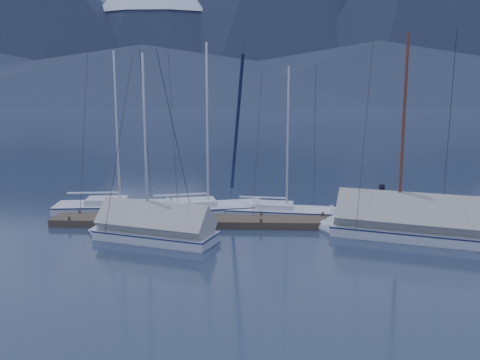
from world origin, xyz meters
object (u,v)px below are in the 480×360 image
Objects in this scene: sailboat_open_left at (129,208)px; person at (382,201)px; sailboat_open_right at (295,214)px; sailboat_covered_far at (146,230)px; sailboat_open_mid at (218,210)px; sailboat_covered_near at (394,225)px.

person is at bearing -10.61° from sailboat_open_left.
sailboat_covered_far is (-6.70, -4.39, 0.28)m from sailboat_open_right.
sailboat_open_mid is 5.69× the size of person.
sailboat_open_right is at bearing -4.75° from sailboat_open_left.
person is (3.98, -1.66, 1.04)m from sailboat_open_right.
sailboat_open_right is 0.86× the size of sailboat_covered_near.
sailboat_open_left is 13.00m from person.
sailboat_open_mid is 9.06m from sailboat_covered_near.
sailboat_open_left is 8.79m from sailboat_open_right.
sailboat_open_mid reaches higher than sailboat_open_left.
sailboat_covered_near is at bearing -25.79° from sailboat_open_mid.
sailboat_covered_near is (4.14, -3.40, 0.34)m from sailboat_open_right.
sailboat_covered_near is 5.74× the size of person.
sailboat_open_mid is 1.11× the size of sailboat_covered_far.
sailboat_covered_far reaches higher than person.
sailboat_covered_far is at bearing -174.77° from sailboat_covered_near.
person is at bearing -15.36° from sailboat_open_mid.
person is (10.68, 2.74, 0.76)m from sailboat_covered_far.
sailboat_open_right reaches higher than person.
sailboat_open_left is 1.11× the size of sailboat_open_right.
sailboat_open_left reaches higher than person.
sailboat_open_right is (4.01, -0.54, -0.02)m from sailboat_open_mid.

